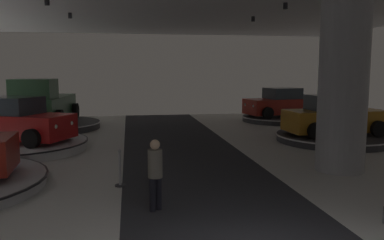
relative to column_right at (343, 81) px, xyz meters
The scene contains 11 objects.
column_right is the anchor object (origin of this frame).
display_platform_far_right 5.81m from the column_right, 62.73° to the left, with size 5.00×5.00×0.31m.
display_car_far_right 5.46m from the column_right, 63.02° to the left, with size 4.30×2.36×1.71m.
display_platform_deep_left 15.18m from the column_right, 135.87° to the left, with size 5.68×5.68×0.37m.
pickup_truck_deep_left 14.84m from the column_right, 136.82° to the left, with size 2.96×5.44×2.30m.
display_platform_far_left 11.95m from the column_right, 156.03° to the left, with size 5.27×5.27×0.36m.
display_car_far_left 11.81m from the column_right, 156.02° to the left, with size 4.57×3.52×1.71m.
display_platform_deep_right 12.09m from the column_right, 77.06° to the left, with size 4.58×4.58×0.31m.
display_car_deep_right 11.94m from the column_right, 76.92° to the left, with size 4.47×2.85×1.71m.
visitor_walking_near 6.69m from the column_right, 155.86° to the right, with size 0.32×0.32×1.59m.
stanchion_a 7.12m from the column_right, behind, with size 0.28×0.28×1.01m.
Camera 1 is at (-1.98, -5.03, 3.07)m, focal length 36.71 mm.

